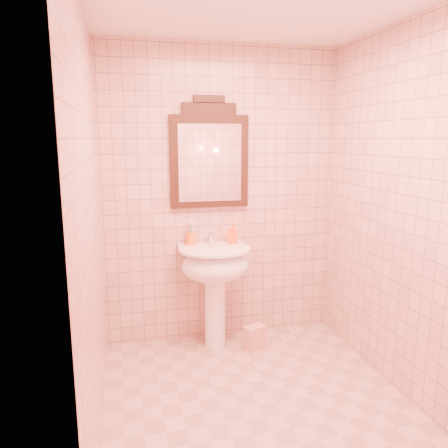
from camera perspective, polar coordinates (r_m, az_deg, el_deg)
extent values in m
plane|color=#C8A490|center=(3.15, 4.50, -22.47)|extent=(2.20, 2.20, 0.00)
cube|color=#D8A997|center=(3.71, -0.37, 3.56)|extent=(2.00, 0.02, 2.50)
cylinder|color=white|center=(3.71, -1.19, -10.84)|extent=(0.17, 0.17, 0.70)
ellipsoid|color=white|center=(3.57, -1.14, -5.45)|extent=(0.56, 0.46, 0.28)
cube|color=white|center=(3.70, -1.69, -3.03)|extent=(0.56, 0.15, 0.05)
cylinder|color=white|center=(3.54, -1.15, -3.35)|extent=(0.58, 0.58, 0.02)
cylinder|color=white|center=(3.68, -1.70, -1.90)|extent=(0.04, 0.04, 0.09)
cylinder|color=white|center=(3.62, -1.52, -1.55)|extent=(0.02, 0.10, 0.02)
cylinder|color=white|center=(3.58, -1.36, -2.03)|extent=(0.02, 0.02, 0.04)
cube|color=white|center=(3.68, -1.73, -1.03)|extent=(0.02, 0.07, 0.01)
cube|color=black|center=(3.64, -1.91, 8.13)|extent=(0.65, 0.05, 0.76)
cube|color=black|center=(3.64, -1.96, 14.83)|extent=(0.44, 0.05, 0.09)
cube|color=black|center=(3.65, -1.97, 15.98)|extent=(0.25, 0.05, 0.06)
cube|color=white|center=(3.61, -1.82, 7.95)|extent=(0.53, 0.01, 0.63)
cylinder|color=orange|center=(3.66, -4.38, -1.96)|extent=(0.08, 0.08, 0.10)
cylinder|color=silver|center=(3.65, -4.11, -1.29)|extent=(0.01, 0.01, 0.19)
cylinder|color=#338CD8|center=(3.67, -4.44, -1.25)|extent=(0.01, 0.01, 0.19)
cylinder|color=#E5334C|center=(3.65, -4.67, -1.32)|extent=(0.01, 0.01, 0.19)
cylinder|color=#3FBF59|center=(3.63, -4.35, -1.37)|extent=(0.01, 0.01, 0.19)
imported|color=#FF5015|center=(3.69, 1.11, -1.28)|extent=(0.10, 0.10, 0.17)
cube|color=#DDA782|center=(3.78, 4.00, -14.57)|extent=(0.19, 0.16, 0.20)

